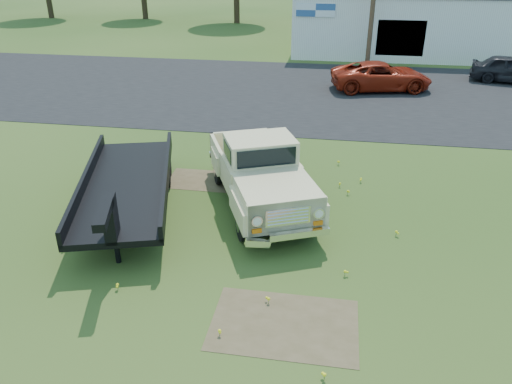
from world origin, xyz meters
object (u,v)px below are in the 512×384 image
vintage_pickup_truck (260,172)px  red_pickup (381,76)px  dark_sedan (512,69)px  flatbed_trailer (126,180)px

vintage_pickup_truck → red_pickup: 14.61m
red_pickup → dark_sedan: (7.29, 2.79, 0.01)m
vintage_pickup_truck → dark_sedan: size_ratio=1.36×
flatbed_trailer → dark_sedan: size_ratio=1.64×
vintage_pickup_truck → flatbed_trailer: vintage_pickup_truck is taller
flatbed_trailer → vintage_pickup_truck: bearing=-1.5°
vintage_pickup_truck → flatbed_trailer: (-3.71, -0.98, -0.10)m
vintage_pickup_truck → red_pickup: bearing=49.6°
vintage_pickup_truck → red_pickup: (4.29, 13.96, -0.34)m
flatbed_trailer → red_pickup: 16.95m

